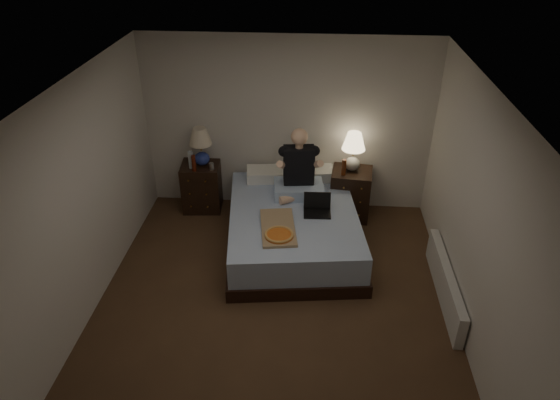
# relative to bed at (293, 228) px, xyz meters

# --- Properties ---
(floor) EXTENTS (4.00, 4.50, 0.00)m
(floor) POSITION_rel_bed_xyz_m (-0.15, -1.18, -0.27)
(floor) COLOR #523923
(floor) RESTS_ON ground
(ceiling) EXTENTS (4.00, 4.50, 0.00)m
(ceiling) POSITION_rel_bed_xyz_m (-0.15, -1.18, 2.23)
(ceiling) COLOR white
(ceiling) RESTS_ON ground
(wall_back) EXTENTS (4.00, 0.00, 2.50)m
(wall_back) POSITION_rel_bed_xyz_m (-0.15, 1.07, 0.98)
(wall_back) COLOR silver
(wall_back) RESTS_ON ground
(wall_left) EXTENTS (0.00, 4.50, 2.50)m
(wall_left) POSITION_rel_bed_xyz_m (-2.15, -1.18, 0.98)
(wall_left) COLOR silver
(wall_left) RESTS_ON ground
(wall_right) EXTENTS (0.00, 4.50, 2.50)m
(wall_right) POSITION_rel_bed_xyz_m (1.85, -1.18, 0.98)
(wall_right) COLOR silver
(wall_right) RESTS_ON ground
(bed) EXTENTS (1.86, 2.33, 0.54)m
(bed) POSITION_rel_bed_xyz_m (0.00, 0.00, 0.00)
(bed) COLOR #5D82BA
(bed) RESTS_ON floor
(nightstand_left) EXTENTS (0.58, 0.53, 0.70)m
(nightstand_left) POSITION_rel_bed_xyz_m (-1.38, 0.85, 0.08)
(nightstand_left) COLOR black
(nightstand_left) RESTS_ON floor
(nightstand_right) EXTENTS (0.60, 0.55, 0.71)m
(nightstand_right) POSITION_rel_bed_xyz_m (0.78, 0.80, 0.09)
(nightstand_right) COLOR black
(nightstand_right) RESTS_ON floor
(lamp_left) EXTENTS (0.35, 0.35, 0.56)m
(lamp_left) POSITION_rel_bed_xyz_m (-1.34, 0.86, 0.72)
(lamp_left) COLOR #283893
(lamp_left) RESTS_ON nightstand_left
(lamp_right) EXTENTS (0.36, 0.36, 0.56)m
(lamp_right) POSITION_rel_bed_xyz_m (0.77, 0.84, 0.72)
(lamp_right) COLOR gray
(lamp_right) RESTS_ON nightstand_right
(water_bottle) EXTENTS (0.07, 0.07, 0.25)m
(water_bottle) POSITION_rel_bed_xyz_m (-1.48, 0.75, 0.56)
(water_bottle) COLOR silver
(water_bottle) RESTS_ON nightstand_left
(soda_can) EXTENTS (0.07, 0.07, 0.10)m
(soda_can) POSITION_rel_bed_xyz_m (-1.18, 0.72, 0.49)
(soda_can) COLOR #AFAEAA
(soda_can) RESTS_ON nightstand_left
(beer_bottle_left) EXTENTS (0.06, 0.06, 0.23)m
(beer_bottle_left) POSITION_rel_bed_xyz_m (-1.42, 0.67, 0.55)
(beer_bottle_left) COLOR #4F180B
(beer_bottle_left) RESTS_ON nightstand_left
(beer_bottle_right) EXTENTS (0.06, 0.06, 0.23)m
(beer_bottle_right) POSITION_rel_bed_xyz_m (0.65, 0.69, 0.56)
(beer_bottle_right) COLOR #58230C
(beer_bottle_right) RESTS_ON nightstand_right
(person) EXTENTS (0.71, 0.59, 0.93)m
(person) POSITION_rel_bed_xyz_m (0.05, 0.41, 0.73)
(person) COLOR black
(person) RESTS_ON bed
(laptop) EXTENTS (0.35, 0.29, 0.24)m
(laptop) POSITION_rel_bed_xyz_m (0.31, -0.07, 0.39)
(laptop) COLOR black
(laptop) RESTS_ON bed
(pizza_box) EXTENTS (0.51, 0.81, 0.08)m
(pizza_box) POSITION_rel_bed_xyz_m (-0.13, -0.63, 0.31)
(pizza_box) COLOR tan
(pizza_box) RESTS_ON bed
(radiator) EXTENTS (0.10, 1.60, 0.40)m
(radiator) POSITION_rel_bed_xyz_m (1.78, -0.89, -0.07)
(radiator) COLOR silver
(radiator) RESTS_ON floor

